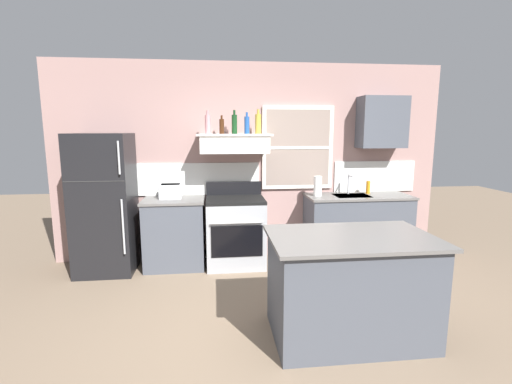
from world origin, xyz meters
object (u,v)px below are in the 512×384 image
at_px(bottle_dark_green_wine, 234,124).
at_px(bottle_blue_liqueur, 247,125).
at_px(toaster, 171,191).
at_px(bottle_brown_stout, 222,126).
at_px(stove_range, 235,231).
at_px(bottle_champagne_gold_foil, 258,124).
at_px(bottle_rose_pink, 208,124).
at_px(kitchen_island, 350,286).
at_px(paper_towel_roll, 318,186).
at_px(dish_soap_bottle, 368,187).
at_px(refrigerator, 105,204).

distance_m(bottle_dark_green_wine, bottle_blue_liqueur, 0.16).
distance_m(toaster, bottle_brown_stout, 1.08).
xyz_separation_m(stove_range, bottle_blue_liqueur, (0.17, 0.08, 1.40)).
relative_size(toaster, bottle_champagne_gold_foil, 0.94).
distance_m(toaster, stove_range, 1.00).
distance_m(bottle_rose_pink, kitchen_island, 2.66).
relative_size(stove_range, paper_towel_roll, 4.04).
relative_size(bottle_rose_pink, bottle_brown_stout, 1.24).
xyz_separation_m(bottle_blue_liqueur, bottle_champagne_gold_foil, (0.15, 0.04, 0.02)).
bearing_deg(dish_soap_bottle, bottle_rose_pink, -177.79).
distance_m(refrigerator, bottle_blue_liqueur, 2.07).
distance_m(toaster, kitchen_island, 2.64).
xyz_separation_m(refrigerator, kitchen_island, (2.53, -1.83, -0.42)).
xyz_separation_m(bottle_dark_green_wine, kitchen_island, (0.88, -1.96, -1.42)).
distance_m(stove_range, kitchen_island, 2.05).
xyz_separation_m(toaster, bottle_blue_liqueur, (1.00, 0.00, 0.85)).
bearing_deg(kitchen_island, refrigerator, 144.21).
distance_m(paper_towel_roll, kitchen_island, 1.99).
relative_size(bottle_dark_green_wine, bottle_champagne_gold_foil, 0.96).
height_order(refrigerator, toaster, refrigerator).
height_order(refrigerator, dish_soap_bottle, refrigerator).
height_order(bottle_blue_liqueur, dish_soap_bottle, bottle_blue_liqueur).
height_order(paper_towel_roll, kitchen_island, paper_towel_roll).
height_order(bottle_champagne_gold_foil, paper_towel_roll, bottle_champagne_gold_foil).
relative_size(toaster, kitchen_island, 0.21).
height_order(bottle_dark_green_wine, bottle_blue_liqueur, bottle_dark_green_wine).
bearing_deg(dish_soap_bottle, bottle_blue_liqueur, -178.06).
relative_size(stove_range, bottle_blue_liqueur, 3.94).
height_order(bottle_blue_liqueur, paper_towel_roll, bottle_blue_liqueur).
height_order(bottle_brown_stout, dish_soap_bottle, bottle_brown_stout).
height_order(stove_range, dish_soap_bottle, same).
relative_size(refrigerator, bottle_champagne_gold_foil, 5.54).
bearing_deg(bottle_rose_pink, paper_towel_roll, -0.58).
bearing_deg(bottle_blue_liqueur, bottle_brown_stout, 171.48).
height_order(stove_range, bottle_rose_pink, bottle_rose_pink).
xyz_separation_m(refrigerator, bottle_blue_liqueur, (1.82, 0.10, 0.98)).
relative_size(refrigerator, dish_soap_bottle, 9.76).
bearing_deg(bottle_rose_pink, toaster, 177.21).
height_order(toaster, stove_range, toaster).
xyz_separation_m(bottle_rose_pink, bottle_dark_green_wine, (0.34, 0.06, 0.00)).
bearing_deg(bottle_champagne_gold_foil, bottle_brown_stout, 179.55).
bearing_deg(kitchen_island, bottle_brown_stout, 117.78).
bearing_deg(stove_range, refrigerator, -179.20).
height_order(bottle_rose_pink, dish_soap_bottle, bottle_rose_pink).
bearing_deg(dish_soap_bottle, bottle_brown_stout, -179.73).
relative_size(bottle_brown_stout, bottle_dark_green_wine, 0.78).
height_order(bottle_rose_pink, bottle_champagne_gold_foil, bottle_champagne_gold_foil).
bearing_deg(bottle_brown_stout, kitchen_island, -62.22).
bearing_deg(dish_soap_bottle, refrigerator, -177.40).
relative_size(toaster, stove_range, 0.27).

